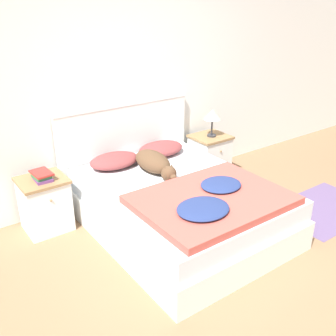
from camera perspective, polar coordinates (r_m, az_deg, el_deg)
ground_plane at (r=3.31m, az=12.20°, el=-16.98°), size 16.00×16.00×0.00m
wall_back at (r=4.29m, az=-7.88°, el=12.10°), size 9.00×0.06×2.55m
bed at (r=3.84m, az=1.72°, el=-5.71°), size 1.54×1.96×0.49m
headboard at (r=4.47m, az=-6.06°, el=3.03°), size 1.62×0.06×1.07m
nightstand_left at (r=4.01m, az=-17.40°, el=-5.01°), size 0.44×0.42×0.54m
nightstand_right at (r=4.98m, az=6.04°, el=1.75°), size 0.44×0.42×0.54m
pillow_left at (r=4.12m, az=-7.78°, el=1.09°), size 0.53×0.38×0.13m
pillow_right at (r=4.41m, az=-1.03°, el=2.84°), size 0.53×0.38×0.13m
quilt at (r=3.39m, az=6.34°, el=-4.56°), size 1.28×0.96×0.12m
dog at (r=3.95m, az=-1.99°, el=0.77°), size 0.26×0.71×0.21m
book_stack at (r=3.86m, az=-17.85°, el=-1.11°), size 0.17×0.24×0.08m
table_lamp at (r=4.79m, az=6.47°, el=7.58°), size 0.21×0.21×0.34m
rug at (r=4.62m, az=21.69°, el=-5.46°), size 1.13×0.77×0.00m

